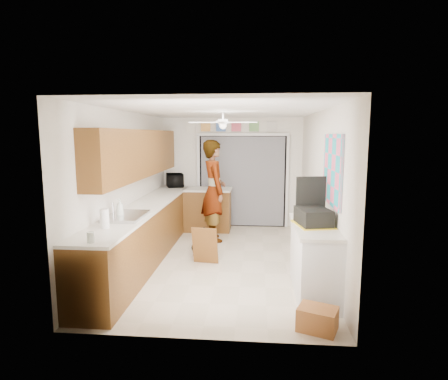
{
  "coord_description": "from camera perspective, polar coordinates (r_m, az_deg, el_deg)",
  "views": [
    {
      "loc": [
        0.56,
        -6.1,
        2.12
      ],
      "look_at": [
        0.0,
        0.4,
        1.15
      ],
      "focal_mm": 30.0,
      "sensor_mm": 36.0,
      "label": 1
    }
  ],
  "objects": [
    {
      "name": "wall_left",
      "position": [
        6.53,
        -14.44,
        0.53
      ],
      "size": [
        0.0,
        5.0,
        5.0
      ],
      "primitive_type": "plane",
      "rotation": [
        1.57,
        0.0,
        1.57
      ],
      "color": "white",
      "rests_on": "ground"
    },
    {
      "name": "peninsula_top",
      "position": [
        8.26,
        -2.5,
        0.09
      ],
      "size": [
        1.04,
        0.64,
        0.04
      ],
      "primitive_type": "cube",
      "color": "white",
      "rests_on": "peninsula_base"
    },
    {
      "name": "faucet",
      "position": [
        5.6,
        -16.58,
        -2.92
      ],
      "size": [
        0.03,
        0.03,
        0.22
      ],
      "primitive_type": "cylinder",
      "color": "silver",
      "rests_on": "left_countertop"
    },
    {
      "name": "cabinet_door_panel",
      "position": [
        6.21,
        -2.91,
        -8.45
      ],
      "size": [
        0.44,
        0.22,
        0.62
      ],
      "primitive_type": "cube",
      "rotation": [
        0.21,
        0.0,
        -0.14
      ],
      "color": "brown",
      "rests_on": "floor"
    },
    {
      "name": "header_frame_0",
      "position": [
        8.65,
        -2.81,
        9.64
      ],
      "size": [
        0.22,
        0.02,
        0.22
      ],
      "primitive_type": "cube",
      "color": "#F2AA50",
      "rests_on": "wall_back"
    },
    {
      "name": "suitcase_rim",
      "position": [
        5.09,
        13.41,
        -5.19
      ],
      "size": [
        0.55,
        0.66,
        0.02
      ],
      "primitive_type": "cube",
      "rotation": [
        0.0,
        0.0,
        0.21
      ],
      "color": "yellow",
      "rests_on": "suitcase"
    },
    {
      "name": "route66_sign",
      "position": [
        8.71,
        -5.13,
        9.61
      ],
      "size": [
        0.22,
        0.02,
        0.26
      ],
      "primitive_type": "cube",
      "color": "silver",
      "rests_on": "wall_back"
    },
    {
      "name": "dog",
      "position": [
        6.76,
        -3.58,
        -7.77
      ],
      "size": [
        0.31,
        0.61,
        0.47
      ],
      "primitive_type": "cube",
      "rotation": [
        0.0,
        0.0,
        -0.1
      ],
      "color": "black",
      "rests_on": "floor"
    },
    {
      "name": "door_trim_head",
      "position": [
        8.55,
        2.88,
        8.44
      ],
      "size": [
        2.1,
        0.04,
        0.06
      ],
      "primitive_type": "cube",
      "color": "white",
      "rests_on": "wall_back"
    },
    {
      "name": "soap_bottle",
      "position": [
        5.54,
        -15.57,
        -2.69
      ],
      "size": [
        0.14,
        0.14,
        0.28
      ],
      "primitive_type": "imported",
      "rotation": [
        0.0,
        0.0,
        -0.39
      ],
      "color": "silver",
      "rests_on": "left_countertop"
    },
    {
      "name": "jar_b",
      "position": [
        4.4,
        -19.67,
        -6.8
      ],
      "size": [
        0.1,
        0.1,
        0.12
      ],
      "primitive_type": "cylinder",
      "rotation": [
        0.0,
        0.0,
        -0.43
      ],
      "color": "silver",
      "rests_on": "left_countertop"
    },
    {
      "name": "cardboard_box",
      "position": [
        4.43,
        14.05,
        -18.52
      ],
      "size": [
        0.49,
        0.43,
        0.25
      ],
      "primitive_type": "cube",
      "rotation": [
        0.0,
        0.0,
        -0.38
      ],
      "color": "#C5733E",
      "rests_on": "floor"
    },
    {
      "name": "microwave",
      "position": [
        8.62,
        -7.46,
        1.49
      ],
      "size": [
        0.51,
        0.62,
        0.29
      ],
      "primitive_type": "imported",
      "rotation": [
        0.0,
        0.0,
        1.9
      ],
      "color": "black",
      "rests_on": "left_countertop"
    },
    {
      "name": "header_frame_2",
      "position": [
        8.59,
        1.89,
        9.65
      ],
      "size": [
        0.22,
        0.02,
        0.22
      ],
      "primitive_type": "cube",
      "color": "#D55065",
      "rests_on": "wall_back"
    },
    {
      "name": "header_frame_3",
      "position": [
        8.57,
        4.59,
        9.63
      ],
      "size": [
        0.22,
        0.02,
        0.22
      ],
      "primitive_type": "cube",
      "color": "#6CA45D",
      "rests_on": "wall_back"
    },
    {
      "name": "peninsula_base",
      "position": [
        8.34,
        -2.48,
        -3.11
      ],
      "size": [
        1.0,
        0.6,
        0.9
      ],
      "primitive_type": "cube",
      "color": "brown",
      "rests_on": "floor"
    },
    {
      "name": "right_counter_base",
      "position": [
        5.24,
        13.55,
        -10.38
      ],
      "size": [
        0.5,
        1.4,
        0.9
      ],
      "primitive_type": "cube",
      "color": "white",
      "rests_on": "floor"
    },
    {
      "name": "wall_right",
      "position": [
        6.25,
        14.45,
        0.18
      ],
      "size": [
        0.0,
        5.0,
        5.0
      ],
      "primitive_type": "plane",
      "rotation": [
        1.57,
        0.0,
        -1.57
      ],
      "color": "white",
      "rests_on": "ground"
    },
    {
      "name": "abstract_painting",
      "position": [
        5.22,
        16.18,
        2.96
      ],
      "size": [
        0.03,
        1.15,
        0.95
      ],
      "primitive_type": "cube",
      "color": "#F55A80",
      "rests_on": "wall_right"
    },
    {
      "name": "door_trim_right",
      "position": [
        8.64,
        9.61,
        1.22
      ],
      "size": [
        0.06,
        0.04,
        2.1
      ],
      "primitive_type": "cube",
      "color": "white",
      "rests_on": "wall_back"
    },
    {
      "name": "right_counter_top",
      "position": [
        5.1,
        13.62,
        -5.38
      ],
      "size": [
        0.54,
        1.44,
        0.04
      ],
      "primitive_type": "cube",
      "color": "white",
      "rests_on": "right_counter_base"
    },
    {
      "name": "man",
      "position": [
        7.46,
        -1.56,
        -0.1
      ],
      "size": [
        0.71,
        0.86,
        2.02
      ],
      "primitive_type": "imported",
      "rotation": [
        0.0,
        0.0,
        1.93
      ],
      "color": "white",
      "rests_on": "floor"
    },
    {
      "name": "ceiling",
      "position": [
        6.14,
        -0.33,
        12.0
      ],
      "size": [
        5.0,
        5.0,
        0.0
      ],
      "primitive_type": "plane",
      "rotation": [
        3.14,
        0.0,
        0.0
      ],
      "color": "white",
      "rests_on": "ground"
    },
    {
      "name": "left_base_cabinets",
      "position": [
        6.59,
        -11.71,
        -6.39
      ],
      "size": [
        0.6,
        4.8,
        0.9
      ],
      "primitive_type": "cube",
      "color": "brown",
      "rests_on": "floor"
    },
    {
      "name": "wall_back",
      "position": [
        8.66,
        1.2,
        2.69
      ],
      "size": [
        3.2,
        0.0,
        3.2
      ],
      "primitive_type": "plane",
      "rotation": [
        1.57,
        0.0,
        0.0
      ],
      "color": "white",
      "rests_on": "ground"
    },
    {
      "name": "wall_front",
      "position": [
        3.75,
        -3.85,
        -4.99
      ],
      "size": [
        3.2,
        0.0,
        3.2
      ],
      "primitive_type": "plane",
      "rotation": [
        -1.57,
        0.0,
        0.0
      ],
      "color": "white",
      "rests_on": "ground"
    },
    {
      "name": "header_frame_4",
      "position": [
        8.58,
        7.3,
        9.59
      ],
      "size": [
        0.22,
        0.02,
        0.22
      ],
      "primitive_type": "cube",
      "color": "silver",
      "rests_on": "wall_back"
    },
    {
      "name": "navy_crate",
      "position": [
        4.45,
        14.03,
        -18.89
      ],
      "size": [
        0.39,
        0.36,
        0.19
      ],
      "primitive_type": "cube",
      "rotation": [
        0.0,
        0.0,
        -0.42
      ],
      "color": "black",
      "rests_on": "floor"
    },
    {
      "name": "paper_towel_roll",
      "position": [
        5.0,
        -17.74,
        -4.16
      ],
      "size": [
        0.13,
        0.13,
        0.25
      ],
      "primitive_type": "cylinder",
      "rotation": [
        0.0,
        0.0,
        0.15
      ],
      "color": "white",
      "rests_on": "left_countertop"
    },
    {
      "name": "upper_cabinets",
      "position": [
        6.62,
        -12.73,
        5.48
      ],
      "size": [
        0.32,
        4.0,
        0.8
      ],
      "primitive_type": "cube",
      "color": "brown",
      "rests_on": "wall_left"
    },
    {
      "name": "curtain_panel",
      "position": [
        8.6,
        2.83,
        1.3
      ],
      "size": [
        1.9,
        0.03,
        2.05
      ],
      "primitive_type": "cube",
      "color": "gray",
      "rests_on": "wall_back"
    },
    {
      "name": "header_frame_1",
      "position": [
        8.61,
        -0.47,
        9.65
      ],
      "size": [
        0.22,
        0.02,
        0.22
      ],
      "primitive_type": "cube",
      "color": "#4B76C9",
      "rests_on": "wall_back"
    },
    {
      "name": "suitcase_lid",
      "position": [
        5.3,
        13.09,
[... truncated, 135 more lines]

